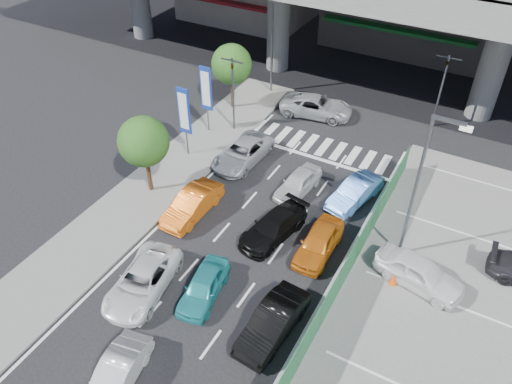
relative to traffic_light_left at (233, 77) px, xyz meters
The scene contains 25 objects.
ground 14.07m from the traffic_light_left, 62.68° to the right, with size 120.00×120.00×0.00m, color black.
parking_lot 20.28m from the traffic_light_left, 30.17° to the right, with size 12.00×28.00×0.06m, color #60605E.
sidewalk_left 8.93m from the traffic_light_left, 95.71° to the right, with size 4.00×30.00×0.12m, color #60605E.
fence_run 16.20m from the traffic_light_left, 43.73° to the right, with size 0.16×22.00×1.80m, color #216134, non-canonical shape.
traffic_light_left is the anchor object (origin of this frame).
traffic_light_right 13.63m from the traffic_light_left, 30.89° to the left, with size 1.60×1.24×5.20m.
street_lamp_right 14.68m from the traffic_light_left, 24.16° to the right, with size 1.65×0.22×8.00m.
street_lamp_left 6.06m from the traffic_light_left, 91.20° to the left, with size 1.65×0.22×8.00m.
signboard_near 4.22m from the traffic_light_left, 104.02° to the right, with size 0.80×0.14×4.70m.
signboard_far 1.93m from the traffic_light_left, 144.30° to the right, with size 0.80×0.14×4.70m.
tree_near 8.06m from the traffic_light_left, 95.71° to the right, with size 2.80×2.80×4.80m.
tree_far 3.02m from the traffic_light_left, 122.62° to the left, with size 2.80×2.80×4.80m.
hatch_white_back_mid 19.36m from the traffic_light_left, 72.91° to the right, with size 1.31×3.76×1.24m, color silver.
sedan_white_mid_left 14.85m from the traffic_light_left, 75.96° to the right, with size 2.17×4.70×1.31m, color white.
taxi_teal_mid 14.69m from the traffic_light_left, 64.69° to the right, with size 1.46×3.63×1.24m, color teal.
hatch_black_mid_right 16.76m from the traffic_light_left, 53.43° to the right, with size 1.46×4.19×1.38m, color black.
taxi_orange_left 9.44m from the traffic_light_left, 73.87° to the right, with size 1.46×4.19×1.38m, color orange.
sedan_black_mid 11.12m from the traffic_light_left, 48.09° to the right, with size 1.75×4.31×1.25m, color black.
taxi_orange_right 12.83m from the traffic_light_left, 39.33° to the right, with size 1.57×3.91×1.33m, color #C96614.
wagon_silver_front_left 5.01m from the traffic_light_left, 50.83° to the right, with size 2.16×4.69×1.30m, color #ADAFB5.
sedan_white_front_mid 8.42m from the traffic_light_left, 30.90° to the right, with size 1.46×3.63×1.24m, color silver.
kei_truck_front_right 10.82m from the traffic_light_left, 18.22° to the right, with size 1.37×3.92×1.29m, color #538BEB.
crossing_wagon_silver 6.88m from the traffic_light_left, 47.65° to the left, with size 2.33×5.06×1.40m, color #A5A8AC.
parked_sedan_white 16.63m from the traffic_light_left, 27.43° to the right, with size 1.70×4.22×1.44m, color white.
traffic_cone 16.15m from the traffic_light_left, 30.92° to the right, with size 0.39×0.39×0.76m, color #E84D0C.
Camera 1 is at (9.15, -12.74, 18.25)m, focal length 35.00 mm.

